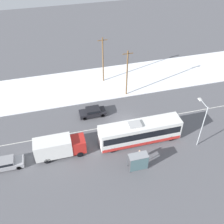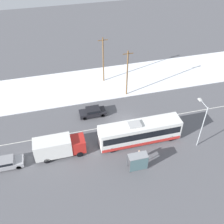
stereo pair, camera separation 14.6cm
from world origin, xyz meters
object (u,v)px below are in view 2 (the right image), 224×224
(sedan_car, at_px, (93,112))
(parked_car_near_truck, at_px, (6,163))
(city_bus, at_px, (140,132))
(box_truck, at_px, (59,146))
(pedestrian_at_stop, at_px, (139,154))
(streetlamp, at_px, (202,120))
(bus_shelter, at_px, (139,161))
(utility_pole_roadside, at_px, (127,73))
(utility_pole_snowlot, at_px, (103,60))

(sedan_car, height_order, parked_car_near_truck, sedan_car)
(city_bus, bearing_deg, box_truck, 178.85)
(pedestrian_at_stop, height_order, streetlamp, streetlamp)
(box_truck, bearing_deg, sedan_car, 49.43)
(city_bus, distance_m, box_truck, 11.58)
(parked_car_near_truck, relative_size, pedestrian_at_stop, 2.44)
(box_truck, xyz_separation_m, bus_shelter, (9.72, -5.10, -0.01))
(bus_shelter, bearing_deg, parked_car_near_truck, 164.15)
(sedan_car, height_order, bus_shelter, bus_shelter)
(pedestrian_at_stop, distance_m, utility_pole_roadside, 15.56)
(parked_car_near_truck, bearing_deg, sedan_car, 29.44)
(box_truck, height_order, utility_pole_roadside, utility_pole_roadside)
(city_bus, xyz_separation_m, box_truck, (-11.58, 0.23, -0.06))
(parked_car_near_truck, xyz_separation_m, pedestrian_at_stop, (17.47, -3.27, 0.36))
(city_bus, relative_size, sedan_car, 2.79)
(city_bus, height_order, streetlamp, streetlamp)
(utility_pole_snowlot, bearing_deg, box_truck, -121.33)
(city_bus, height_order, pedestrian_at_stop, city_bus)
(parked_car_near_truck, bearing_deg, utility_pole_snowlot, 44.61)
(city_bus, distance_m, pedestrian_at_stop, 3.63)
(streetlamp, xyz_separation_m, utility_pole_snowlot, (-9.25, 19.43, 0.20))
(box_truck, height_order, streetlamp, streetlamp)
(pedestrian_at_stop, distance_m, streetlamp, 9.70)
(box_truck, relative_size, sedan_car, 1.62)
(utility_pole_snowlot, bearing_deg, city_bus, -85.29)
(parked_car_near_truck, xyz_separation_m, bus_shelter, (16.83, -4.78, 0.90))
(parked_car_near_truck, relative_size, utility_pole_snowlot, 0.50)
(parked_car_near_truck, height_order, utility_pole_snowlot, utility_pole_snowlot)
(bus_shelter, xyz_separation_m, utility_pole_snowlot, (0.46, 21.82, 2.98))
(city_bus, bearing_deg, utility_pole_roadside, 82.32)
(parked_car_near_truck, height_order, bus_shelter, bus_shelter)
(city_bus, relative_size, parked_car_near_truck, 2.65)
(box_truck, relative_size, parked_car_near_truck, 1.54)
(utility_pole_roadside, bearing_deg, box_truck, -139.22)
(bus_shelter, bearing_deg, utility_pole_snowlot, 88.80)
(box_truck, relative_size, bus_shelter, 2.72)
(utility_pole_roadside, bearing_deg, parked_car_near_truck, -150.05)
(sedan_car, relative_size, streetlamp, 0.60)
(pedestrian_at_stop, xyz_separation_m, utility_pole_roadside, (2.77, 14.93, 3.39))
(parked_car_near_truck, distance_m, streetlamp, 26.89)
(city_bus, height_order, bus_shelter, city_bus)
(city_bus, distance_m, streetlamp, 8.67)
(sedan_car, distance_m, bus_shelter, 12.78)
(pedestrian_at_stop, bearing_deg, utility_pole_snowlot, 90.52)
(box_truck, xyz_separation_m, utility_pole_roadside, (13.14, 11.33, 2.84))
(pedestrian_at_stop, relative_size, streetlamp, 0.26)
(sedan_car, distance_m, pedestrian_at_stop, 11.54)
(utility_pole_snowlot, bearing_deg, bus_shelter, -91.20)
(utility_pole_roadside, bearing_deg, utility_pole_snowlot, 118.76)
(sedan_car, relative_size, pedestrian_at_stop, 2.32)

